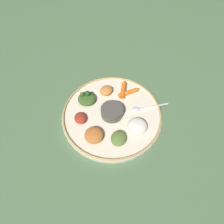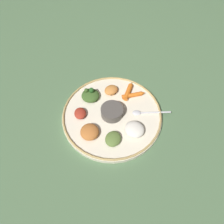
% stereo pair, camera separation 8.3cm
% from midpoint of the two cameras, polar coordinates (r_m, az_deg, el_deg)
% --- Properties ---
extents(ground_plane, '(2.40, 2.40, 0.00)m').
position_cam_midpoint_polar(ground_plane, '(0.86, -2.76, -1.44)').
color(ground_plane, '#4C6B47').
extents(platter, '(0.39, 0.39, 0.02)m').
position_cam_midpoint_polar(platter, '(0.85, -2.79, -1.11)').
color(platter, beige).
rests_on(platter, ground_plane).
extents(platter_rim, '(0.39, 0.39, 0.01)m').
position_cam_midpoint_polar(platter_rim, '(0.84, -2.82, -0.67)').
color(platter_rim, tan).
rests_on(platter_rim, platter).
extents(center_bowl, '(0.09, 0.09, 0.04)m').
position_cam_midpoint_polar(center_bowl, '(0.83, -2.87, -0.04)').
color(center_bowl, '#4C4742').
rests_on(center_bowl, platter).
extents(spoon, '(0.15, 0.04, 0.01)m').
position_cam_midpoint_polar(spoon, '(0.86, 5.68, 0.88)').
color(spoon, silver).
rests_on(spoon, platter).
extents(greens_pile, '(0.09, 0.09, 0.04)m').
position_cam_midpoint_polar(greens_pile, '(0.88, -9.35, 3.40)').
color(greens_pile, '#385623').
rests_on(greens_pile, platter).
extents(carrot_near_spoon, '(0.10, 0.02, 0.02)m').
position_cam_midpoint_polar(carrot_near_spoon, '(0.90, 1.91, 5.05)').
color(carrot_near_spoon, orange).
rests_on(carrot_near_spoon, platter).
extents(carrot_outer, '(0.07, 0.09, 0.02)m').
position_cam_midpoint_polar(carrot_outer, '(0.91, 0.41, 5.88)').
color(carrot_outer, orange).
rests_on(carrot_outer, platter).
extents(mound_rice_white, '(0.10, 0.10, 0.03)m').
position_cam_midpoint_polar(mound_rice_white, '(0.80, 3.79, -3.84)').
color(mound_rice_white, silver).
rests_on(mound_rice_white, platter).
extents(mound_chickpea, '(0.07, 0.07, 0.03)m').
position_cam_midpoint_polar(mound_chickpea, '(0.79, -7.80, -6.26)').
color(mound_chickpea, '#B2662D').
rests_on(mound_chickpea, platter).
extents(mound_squash, '(0.07, 0.07, 0.03)m').
position_cam_midpoint_polar(mound_squash, '(0.90, -4.15, 5.50)').
color(mound_squash, '#C67A38').
rests_on(mound_squash, platter).
extents(mound_beet, '(0.05, 0.05, 0.02)m').
position_cam_midpoint_polar(mound_beet, '(0.84, -11.14, -1.79)').
color(mound_beet, maroon).
rests_on(mound_beet, platter).
extents(mound_collards, '(0.08, 0.08, 0.02)m').
position_cam_midpoint_polar(mound_collards, '(0.78, -1.31, -7.14)').
color(mound_collards, '#567033').
rests_on(mound_collards, platter).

